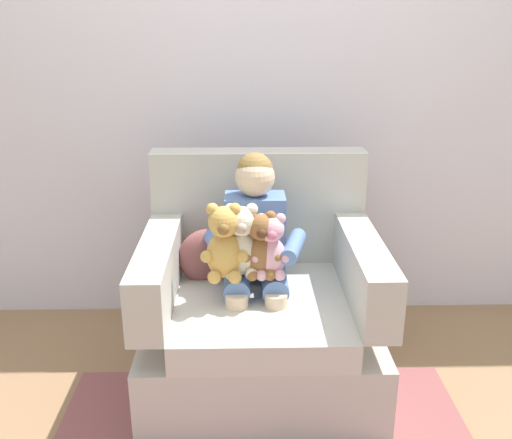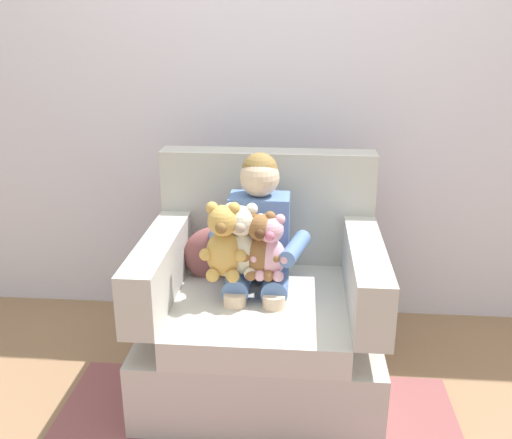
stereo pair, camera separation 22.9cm
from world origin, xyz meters
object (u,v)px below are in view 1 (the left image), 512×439
object	(u,v)px
seated_child	(255,241)
plush_brown	(261,246)
plush_pink	(271,248)
plush_cream	(242,243)
throw_pillow	(207,256)
plush_honey	(224,244)
armchair	(260,312)

from	to	relation	value
seated_child	plush_brown	size ratio (longest dim) A/B	2.90
seated_child	plush_pink	xyz separation A→B (m)	(0.06, -0.14, 0.02)
plush_cream	throw_pillow	xyz separation A→B (m)	(-0.16, 0.22, -0.15)
plush_cream	plush_honey	world-z (taller)	plush_honey
armchair	throw_pillow	distance (m)	0.35
armchair	plush_cream	xyz separation A→B (m)	(-0.08, -0.10, 0.37)
plush_cream	plush_honey	bearing A→B (deg)	-157.56
plush_pink	throw_pillow	distance (m)	0.39
plush_cream	plush_brown	bearing A→B (deg)	-7.62
plush_pink	plush_honey	size ratio (longest dim) A/B	0.85
armchair	seated_child	xyz separation A→B (m)	(-0.02, 0.03, 0.33)
plush_pink	plush_honey	bearing A→B (deg)	-172.31
plush_pink	throw_pillow	xyz separation A→B (m)	(-0.28, 0.23, -0.14)
plush_honey	seated_child	bearing A→B (deg)	44.78
plush_cream	armchair	bearing A→B (deg)	51.88
plush_pink	throw_pillow	bearing A→B (deg)	142.96
plush_cream	plush_honey	size ratio (longest dim) A/B	0.97
plush_cream	throw_pillow	bearing A→B (deg)	125.97
plush_honey	plush_brown	distance (m)	0.15
throw_pillow	armchair	bearing A→B (deg)	-27.12
armchair	seated_child	distance (m)	0.33
plush_brown	plush_pink	bearing A→B (deg)	-5.67
armchair	throw_pillow	world-z (taller)	armchair
plush_brown	plush_honey	bearing A→B (deg)	-176.63
armchair	plush_cream	distance (m)	0.39
plush_pink	seated_child	bearing A→B (deg)	116.65
seated_child	plush_cream	world-z (taller)	seated_child
throw_pillow	seated_child	bearing A→B (deg)	-23.86
seated_child	throw_pillow	xyz separation A→B (m)	(-0.22, 0.10, -0.11)
armchair	plush_honey	distance (m)	0.43
seated_child	throw_pillow	bearing A→B (deg)	160.99
plush_cream	seated_child	bearing A→B (deg)	65.36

